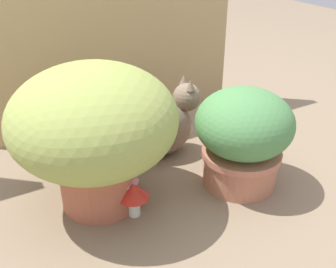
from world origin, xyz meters
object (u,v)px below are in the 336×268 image
object	(u,v)px
grass_planter	(94,127)
mushroom_ornament_pink	(123,180)
cat	(164,125)
mushroom_ornament_red	(134,193)
leafy_planter	(243,135)

from	to	relation	value
grass_planter	mushroom_ornament_pink	world-z (taller)	grass_planter
cat	mushroom_ornament_red	size ratio (longest dim) A/B	3.14
grass_planter	leafy_planter	xyz separation A→B (m)	(0.47, -0.14, -0.09)
grass_planter	leafy_planter	distance (m)	0.50
grass_planter	leafy_planter	bearing A→B (deg)	-16.58
grass_planter	cat	bearing A→B (deg)	27.11
cat	mushroom_ornament_red	world-z (taller)	cat
leafy_planter	cat	size ratio (longest dim) A/B	0.94
grass_planter	mushroom_ornament_pink	bearing A→B (deg)	-50.91
leafy_planter	mushroom_ornament_pink	distance (m)	0.43
mushroom_ornament_red	leafy_planter	bearing A→B (deg)	-3.36
cat	mushroom_ornament_pink	world-z (taller)	cat
grass_planter	mushroom_ornament_red	size ratio (longest dim) A/B	4.32
leafy_planter	mushroom_ornament_pink	size ratio (longest dim) A/B	2.25
leafy_planter	mushroom_ornament_pink	bearing A→B (deg)	170.15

